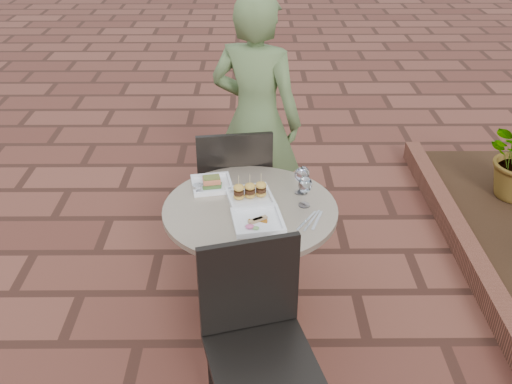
{
  "coord_description": "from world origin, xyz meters",
  "views": [
    {
      "loc": [
        0.21,
        -2.67,
        2.28
      ],
      "look_at": [
        0.23,
        -0.19,
        0.82
      ],
      "focal_mm": 40.0,
      "sensor_mm": 36.0,
      "label": 1
    }
  ],
  "objects_px": {
    "chair_far": "(234,184)",
    "plate_salmon": "(212,184)",
    "chair_near": "(256,328)",
    "cafe_table": "(250,246)",
    "plate_sliders": "(250,194)",
    "plate_tuna": "(258,221)",
    "diner": "(256,121)"
  },
  "relations": [
    {
      "from": "diner",
      "to": "plate_salmon",
      "type": "xyz_separation_m",
      "value": [
        -0.25,
        -0.68,
        -0.08
      ]
    },
    {
      "from": "plate_salmon",
      "to": "plate_tuna",
      "type": "distance_m",
      "value": 0.44
    },
    {
      "from": "plate_tuna",
      "to": "chair_near",
      "type": "bearing_deg",
      "value": -91.4
    },
    {
      "from": "cafe_table",
      "to": "plate_sliders",
      "type": "bearing_deg",
      "value": 90.67
    },
    {
      "from": "plate_sliders",
      "to": "plate_salmon",
      "type": "bearing_deg",
      "value": 146.57
    },
    {
      "from": "chair_near",
      "to": "plate_salmon",
      "type": "distance_m",
      "value": 0.95
    },
    {
      "from": "cafe_table",
      "to": "chair_far",
      "type": "height_order",
      "value": "chair_far"
    },
    {
      "from": "chair_near",
      "to": "diner",
      "type": "bearing_deg",
      "value": 74.64
    },
    {
      "from": "cafe_table",
      "to": "plate_sliders",
      "type": "height_order",
      "value": "plate_sliders"
    },
    {
      "from": "chair_near",
      "to": "plate_salmon",
      "type": "bearing_deg",
      "value": 89.7
    },
    {
      "from": "chair_far",
      "to": "plate_tuna",
      "type": "relative_size",
      "value": 3.36
    },
    {
      "from": "chair_near",
      "to": "plate_sliders",
      "type": "height_order",
      "value": "chair_near"
    },
    {
      "from": "cafe_table",
      "to": "chair_far",
      "type": "xyz_separation_m",
      "value": [
        -0.1,
        0.56,
        0.07
      ]
    },
    {
      "from": "cafe_table",
      "to": "chair_far",
      "type": "relative_size",
      "value": 0.97
    },
    {
      "from": "chair_near",
      "to": "plate_tuna",
      "type": "distance_m",
      "value": 0.57
    },
    {
      "from": "chair_near",
      "to": "diner",
      "type": "height_order",
      "value": "diner"
    },
    {
      "from": "plate_salmon",
      "to": "cafe_table",
      "type": "bearing_deg",
      "value": -45.95
    },
    {
      "from": "cafe_table",
      "to": "plate_tuna",
      "type": "height_order",
      "value": "plate_tuna"
    },
    {
      "from": "cafe_table",
      "to": "diner",
      "type": "bearing_deg",
      "value": 87.58
    },
    {
      "from": "diner",
      "to": "chair_far",
      "type": "bearing_deg",
      "value": 89.21
    },
    {
      "from": "cafe_table",
      "to": "plate_sliders",
      "type": "relative_size",
      "value": 3.3
    },
    {
      "from": "cafe_table",
      "to": "plate_salmon",
      "type": "bearing_deg",
      "value": 134.05
    },
    {
      "from": "chair_far",
      "to": "plate_tuna",
      "type": "height_order",
      "value": "chair_far"
    },
    {
      "from": "plate_salmon",
      "to": "plate_tuna",
      "type": "bearing_deg",
      "value": -56.15
    },
    {
      "from": "chair_far",
      "to": "plate_tuna",
      "type": "bearing_deg",
      "value": 93.6
    },
    {
      "from": "cafe_table",
      "to": "diner",
      "type": "height_order",
      "value": "diner"
    },
    {
      "from": "chair_near",
      "to": "diner",
      "type": "xyz_separation_m",
      "value": [
        0.01,
        1.58,
        0.27
      ]
    },
    {
      "from": "chair_far",
      "to": "plate_salmon",
      "type": "bearing_deg",
      "value": 65.07
    },
    {
      "from": "chair_near",
      "to": "cafe_table",
      "type": "bearing_deg",
      "value": 77.15
    },
    {
      "from": "chair_far",
      "to": "plate_sliders",
      "type": "xyz_separation_m",
      "value": [
        0.1,
        -0.48,
        0.21
      ]
    },
    {
      "from": "plate_salmon",
      "to": "plate_sliders",
      "type": "bearing_deg",
      "value": -33.43
    },
    {
      "from": "cafe_table",
      "to": "diner",
      "type": "relative_size",
      "value": 0.55
    }
  ]
}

